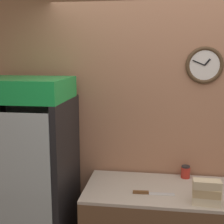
{
  "coord_description": "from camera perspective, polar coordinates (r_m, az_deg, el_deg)",
  "views": [
    {
      "loc": [
        -0.29,
        -1.6,
        2.04
      ],
      "look_at": [
        -0.65,
        0.94,
        1.56
      ],
      "focal_mm": 50.0,
      "sensor_mm": 36.0,
      "label": 1
    }
  ],
  "objects": [
    {
      "name": "sandwich_stack_bottom",
      "position": [
        2.51,
        16.83,
        -15.23
      ],
      "size": [
        0.21,
        0.11,
        0.06
      ],
      "color": "beige",
      "rests_on": "prep_counter"
    },
    {
      "name": "chefs_knife",
      "position": [
        2.6,
        6.54,
        -14.47
      ],
      "size": [
        0.34,
        0.06,
        0.02
      ],
      "color": "silver",
      "rests_on": "prep_counter"
    },
    {
      "name": "sandwich_stack_top",
      "position": [
        2.46,
        16.99,
        -12.55
      ],
      "size": [
        0.2,
        0.1,
        0.06
      ],
      "color": "beige",
      "rests_on": "sandwich_stack_middle"
    },
    {
      "name": "condiment_jar",
      "position": [
        2.95,
        13.3,
        -10.6
      ],
      "size": [
        0.08,
        0.08,
        0.11
      ],
      "color": "#B72D23",
      "rests_on": "prep_counter"
    },
    {
      "name": "beverage_cooler",
      "position": [
        2.92,
        -14.66,
        -10.37
      ],
      "size": [
        0.75,
        0.7,
        1.85
      ],
      "color": "black",
      "rests_on": "ground_plane"
    },
    {
      "name": "sandwich_stack_middle",
      "position": [
        2.48,
        16.91,
        -13.9
      ],
      "size": [
        0.21,
        0.11,
        0.06
      ],
      "color": "tan",
      "rests_on": "sandwich_stack_bottom"
    },
    {
      "name": "wall_back",
      "position": [
        2.95,
        13.55,
        -3.22
      ],
      "size": [
        5.2,
        0.09,
        2.7
      ],
      "color": "#AD7A5B",
      "rests_on": "ground_plane"
    }
  ]
}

